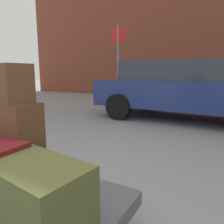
# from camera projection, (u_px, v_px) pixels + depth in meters

# --- Properties ---
(luggage_cart) EXTENTS (1.38, 0.77, 0.34)m
(luggage_cart) POSITION_uv_depth(u_px,v_px,m) (25.00, 200.00, 1.43)
(luggage_cart) COLOR #4C4C51
(luggage_cart) RESTS_ON ground_plane
(suitcase_brown_front_right) EXTENTS (0.40, 0.23, 0.57)m
(suitcase_brown_front_right) POSITION_uv_depth(u_px,v_px,m) (15.00, 141.00, 1.55)
(suitcase_brown_front_right) COLOR #51331E
(suitcase_brown_front_right) RESTS_ON luggage_cart
(duffel_bag_olive_rear_left) EXTENTS (0.59, 0.40, 0.33)m
(duffel_bag_olive_rear_left) POSITION_uv_depth(u_px,v_px,m) (37.00, 194.00, 1.09)
(duffel_bag_olive_rear_left) COLOR #4C5128
(duffel_bag_olive_rear_left) RESTS_ON luggage_cart
(duffel_bag_brown_topmost_pile) EXTENTS (0.35, 0.25, 0.27)m
(duffel_bag_brown_topmost_pile) POSITION_uv_depth(u_px,v_px,m) (11.00, 83.00, 1.47)
(duffel_bag_brown_topmost_pile) COLOR #51331E
(duffel_bag_brown_topmost_pile) RESTS_ON suitcase_brown_front_right
(parked_car) EXTENTS (4.35, 2.02, 1.42)m
(parked_car) POSITION_uv_depth(u_px,v_px,m) (185.00, 89.00, 5.16)
(parked_car) COLOR navy
(parked_car) RESTS_ON ground_plane
(no_parking_sign) EXTENTS (0.49, 0.14, 2.43)m
(no_parking_sign) POSITION_uv_depth(u_px,v_px,m) (118.00, 60.00, 5.97)
(no_parking_sign) COLOR slate
(no_parking_sign) RESTS_ON ground_plane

